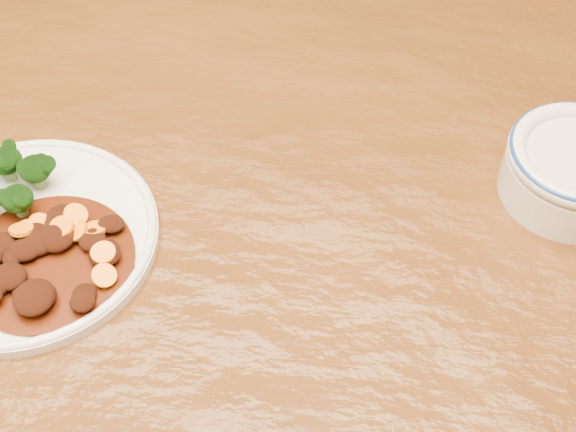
{
  "coord_description": "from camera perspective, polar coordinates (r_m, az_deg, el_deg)",
  "views": [
    {
      "loc": [
        0.11,
        -0.4,
        1.3
      ],
      "look_at": [
        0.09,
        0.04,
        0.77
      ],
      "focal_mm": 50.0,
      "sensor_mm": 36.0,
      "label": 1
    }
  ],
  "objects": [
    {
      "name": "mince_stew",
      "position": [
        0.69,
        -17.08,
        -2.78
      ],
      "size": [
        0.14,
        0.14,
        0.03
      ],
      "color": "#401106",
      "rests_on": "dinner_plate"
    },
    {
      "name": "dining_table",
      "position": [
        0.75,
        -7.28,
        -7.0
      ],
      "size": [
        1.58,
        1.05,
        0.75
      ],
      "rotation": [
        0.0,
        0.0,
        -0.1
      ],
      "color": "#572E0F",
      "rests_on": "ground"
    },
    {
      "name": "dip_bowl",
      "position": [
        0.76,
        19.74,
        3.25
      ],
      "size": [
        0.13,
        0.13,
        0.06
      ],
      "rotation": [
        0.0,
        0.0,
        0.28
      ],
      "color": "beige",
      "rests_on": "dining_table"
    },
    {
      "name": "dinner_plate",
      "position": [
        0.73,
        -18.26,
        -1.44
      ],
      "size": [
        0.23,
        0.23,
        0.01
      ],
      "rotation": [
        0.0,
        0.0,
        -0.13
      ],
      "color": "silver",
      "rests_on": "dining_table"
    }
  ]
}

